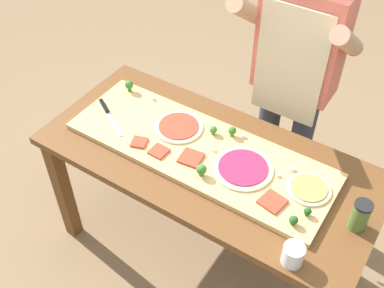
# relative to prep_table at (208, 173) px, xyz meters

# --- Properties ---
(ground_plane) EXTENTS (8.00, 8.00, 0.00)m
(ground_plane) POSITION_rel_prep_table_xyz_m (0.00, 0.00, -0.68)
(ground_plane) COLOR #896B4C
(prep_table) EXTENTS (1.60, 0.74, 0.80)m
(prep_table) POSITION_rel_prep_table_xyz_m (0.00, 0.00, 0.00)
(prep_table) COLOR brown
(prep_table) RESTS_ON ground
(cutting_board) EXTENTS (1.28, 0.44, 0.03)m
(cutting_board) POSITION_rel_prep_table_xyz_m (-0.05, -0.00, 0.13)
(cutting_board) COLOR tan
(cutting_board) RESTS_ON prep_table
(chefs_knife) EXTENTS (0.27, 0.17, 0.02)m
(chefs_knife) POSITION_rel_prep_table_xyz_m (-0.57, -0.04, 0.15)
(chefs_knife) COLOR #B7BABF
(chefs_knife) RESTS_ON cutting_board
(pizza_whole_pesto_green) EXTENTS (0.19, 0.19, 0.02)m
(pizza_whole_pesto_green) POSITION_rel_prep_table_xyz_m (0.48, 0.04, 0.15)
(pizza_whole_pesto_green) COLOR beige
(pizza_whole_pesto_green) RESTS_ON cutting_board
(pizza_whole_tomato_red) EXTENTS (0.24, 0.24, 0.02)m
(pizza_whole_tomato_red) POSITION_rel_prep_table_xyz_m (-0.21, 0.06, 0.15)
(pizza_whole_tomato_red) COLOR beige
(pizza_whole_tomato_red) RESTS_ON cutting_board
(pizza_whole_beet_magenta) EXTENTS (0.27, 0.27, 0.02)m
(pizza_whole_beet_magenta) POSITION_rel_prep_table_xyz_m (0.18, -0.01, 0.15)
(pizza_whole_beet_magenta) COLOR beige
(pizza_whole_beet_magenta) RESTS_ON cutting_board
(pizza_slice_far_right) EXTENTS (0.11, 0.11, 0.01)m
(pizza_slice_far_right) POSITION_rel_prep_table_xyz_m (-0.05, -0.08, 0.15)
(pizza_slice_far_right) COLOR #BC3D28
(pizza_slice_far_right) RESTS_ON cutting_board
(pizza_slice_near_right) EXTENTS (0.09, 0.09, 0.01)m
(pizza_slice_near_right) POSITION_rel_prep_table_xyz_m (-0.31, -0.13, 0.15)
(pizza_slice_near_right) COLOR #BC3D28
(pizza_slice_near_right) RESTS_ON cutting_board
(pizza_slice_center) EXTENTS (0.08, 0.08, 0.01)m
(pizza_slice_center) POSITION_rel_prep_table_xyz_m (-0.19, -0.13, 0.15)
(pizza_slice_center) COLOR #BC3D28
(pizza_slice_center) RESTS_ON cutting_board
(pizza_slice_near_left) EXTENTS (0.11, 0.11, 0.01)m
(pizza_slice_near_left) POSITION_rel_prep_table_xyz_m (0.38, -0.11, 0.15)
(pizza_slice_near_left) COLOR #BC3D28
(pizza_slice_near_left) RESTS_ON cutting_board
(broccoli_floret_back_right) EXTENTS (0.04, 0.04, 0.06)m
(broccoli_floret_back_right) POSITION_rel_prep_table_xyz_m (0.04, 0.15, 0.18)
(broccoli_floret_back_right) COLOR #3F7220
(broccoli_floret_back_right) RESTS_ON cutting_board
(broccoli_floret_front_mid) EXTENTS (0.05, 0.05, 0.06)m
(broccoli_floret_front_mid) POSITION_rel_prep_table_xyz_m (0.05, -0.14, 0.18)
(broccoli_floret_front_mid) COLOR #3F7220
(broccoli_floret_front_mid) RESTS_ON cutting_board
(broccoli_floret_back_left) EXTENTS (0.05, 0.05, 0.07)m
(broccoli_floret_back_left) POSITION_rel_prep_table_xyz_m (-0.59, 0.16, 0.18)
(broccoli_floret_back_left) COLOR #3F7220
(broccoli_floret_back_left) RESTS_ON cutting_board
(broccoli_floret_back_mid) EXTENTS (0.04, 0.04, 0.05)m
(broccoli_floret_back_mid) POSITION_rel_prep_table_xyz_m (0.50, -0.16, 0.17)
(broccoli_floret_back_mid) COLOR #2C5915
(broccoli_floret_back_mid) RESTS_ON cutting_board
(broccoli_floret_front_right) EXTENTS (0.03, 0.03, 0.04)m
(broccoli_floret_front_right) POSITION_rel_prep_table_xyz_m (0.52, -0.09, 0.17)
(broccoli_floret_front_right) COLOR #2C5915
(broccoli_floret_front_right) RESTS_ON cutting_board
(broccoli_floret_center_left) EXTENTS (0.04, 0.04, 0.05)m
(broccoli_floret_center_left) POSITION_rel_prep_table_xyz_m (-0.05, 0.12, 0.17)
(broccoli_floret_center_left) COLOR #487A23
(broccoli_floret_center_left) RESTS_ON cutting_board
(cheese_crumble_a) EXTENTS (0.01, 0.01, 0.01)m
(cheese_crumble_a) POSITION_rel_prep_table_xyz_m (0.02, 0.02, 0.15)
(cheese_crumble_a) COLOR silver
(cheese_crumble_a) RESTS_ON cutting_board
(cheese_crumble_b) EXTENTS (0.02, 0.02, 0.02)m
(cheese_crumble_b) POSITION_rel_prep_table_xyz_m (0.09, 0.18, 0.15)
(cheese_crumble_b) COLOR white
(cheese_crumble_b) RESTS_ON cutting_board
(cheese_crumble_c) EXTENTS (0.02, 0.02, 0.02)m
(cheese_crumble_c) POSITION_rel_prep_table_xyz_m (0.37, 0.11, 0.15)
(cheese_crumble_c) COLOR white
(cheese_crumble_c) RESTS_ON cutting_board
(cheese_crumble_d) EXTENTS (0.02, 0.02, 0.02)m
(cheese_crumble_d) POSITION_rel_prep_table_xyz_m (-0.44, 0.17, 0.15)
(cheese_crumble_d) COLOR silver
(cheese_crumble_d) RESTS_ON cutting_board
(cheese_crumble_e) EXTENTS (0.02, 0.02, 0.01)m
(cheese_crumble_e) POSITION_rel_prep_table_xyz_m (0.34, 0.04, 0.15)
(cheese_crumble_e) COLOR white
(cheese_crumble_e) RESTS_ON cutting_board
(flour_cup) EXTENTS (0.08, 0.08, 0.09)m
(flour_cup) POSITION_rel_prep_table_xyz_m (0.56, -0.31, 0.16)
(flour_cup) COLOR white
(flour_cup) RESTS_ON prep_table
(sauce_jar) EXTENTS (0.07, 0.07, 0.14)m
(sauce_jar) POSITION_rel_prep_table_xyz_m (0.71, -0.01, 0.19)
(sauce_jar) COLOR #517033
(sauce_jar) RESTS_ON prep_table
(cook_center) EXTENTS (0.54, 0.39, 1.67)m
(cook_center) POSITION_rel_prep_table_xyz_m (0.15, 0.56, 0.32)
(cook_center) COLOR #333847
(cook_center) RESTS_ON ground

